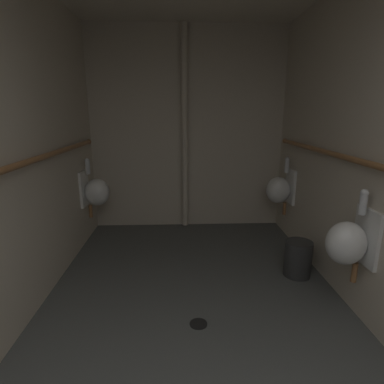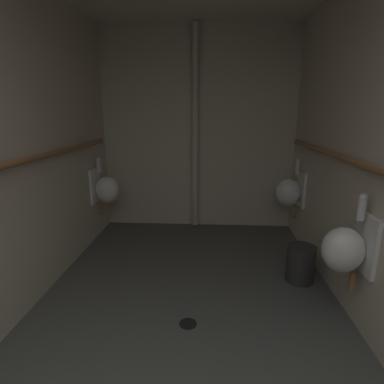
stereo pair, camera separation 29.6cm
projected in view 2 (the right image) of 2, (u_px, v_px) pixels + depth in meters
The scene contains 12 objects.
floor at pixel (187, 320), 2.53m from camera, with size 2.75×4.36×0.08m, color #4C4F4C.
wall_left at pixel (2, 148), 2.26m from camera, with size 0.06×4.36×2.71m, color beige.
wall_right at pixel (383, 150), 2.10m from camera, with size 0.06×4.36×2.71m, color beige.
wall_back at pixel (198, 131), 4.25m from camera, with size 2.75×0.06×2.71m, color beige.
urinal_left_mid at pixel (106, 189), 3.97m from camera, with size 0.32×0.30×0.76m.
urinal_right_mid at pixel (346, 248), 2.24m from camera, with size 0.32×0.30×0.76m.
urinal_right_far at pixel (290, 192), 3.84m from camera, with size 0.32×0.30×0.76m.
supply_pipe_left at pixel (20, 162), 2.32m from camera, with size 0.06×3.59×0.06m.
supply_pipe_right at pixel (367, 167), 2.13m from camera, with size 0.06×3.68×0.06m.
standpipe_back_wall at pixel (195, 131), 4.15m from camera, with size 0.09×0.09×2.66m, color beige.
floor_drain at pixel (188, 323), 2.41m from camera, with size 0.14×0.14×0.01m, color black.
waste_bin at pixel (301, 264), 3.00m from camera, with size 0.27×0.27×0.36m, color #2D2D2D.
Camera 2 is at (0.18, -0.06, 1.61)m, focal length 28.88 mm.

